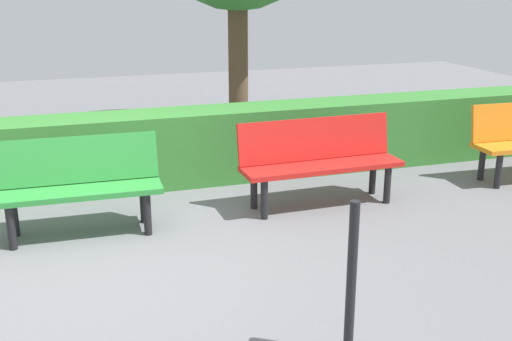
# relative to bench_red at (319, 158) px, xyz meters

# --- Properties ---
(ground_plane) EXTENTS (19.75, 19.75, 0.00)m
(ground_plane) POSITION_rel_bench_red_xyz_m (2.30, 0.78, -0.48)
(ground_plane) COLOR slate
(bench_red) EXTENTS (1.64, 0.50, 0.86)m
(bench_red) POSITION_rel_bench_red_xyz_m (0.00, 0.00, 0.00)
(bench_red) COLOR red
(bench_red) RESTS_ON ground_plane
(bench_green) EXTENTS (1.45, 0.50, 0.86)m
(bench_green) POSITION_rel_bench_red_xyz_m (2.33, 0.04, -0.00)
(bench_green) COLOR #2D8C38
(bench_green) RESTS_ON ground_plane
(hedge_row) EXTENTS (15.75, 0.59, 0.81)m
(hedge_row) POSITION_rel_bench_red_xyz_m (1.17, -1.10, -0.08)
(hedge_row) COLOR #387F33
(hedge_row) RESTS_ON ground_plane
(railing_post_mid) EXTENTS (0.06, 0.06, 1.00)m
(railing_post_mid) POSITION_rel_bench_red_xyz_m (0.87, 2.50, 0.02)
(railing_post_mid) COLOR black
(railing_post_mid) RESTS_ON ground_plane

